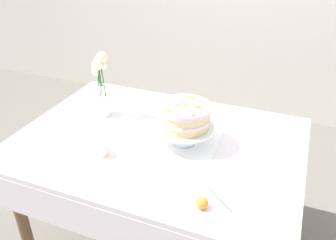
# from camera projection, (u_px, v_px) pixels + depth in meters

# --- Properties ---
(dining_table) EXTENTS (1.40, 1.00, 0.74)m
(dining_table) POSITION_uv_depth(u_px,v_px,m) (157.00, 156.00, 1.75)
(dining_table) COLOR white
(dining_table) RESTS_ON ground
(linen_napkin) EXTENTS (0.33, 0.33, 0.00)m
(linen_napkin) POSITION_uv_depth(u_px,v_px,m) (184.00, 143.00, 1.69)
(linen_napkin) COLOR white
(linen_napkin) RESTS_ON dining_table
(cake_stand) EXTENTS (0.29, 0.29, 0.10)m
(cake_stand) POSITION_uv_depth(u_px,v_px,m) (184.00, 129.00, 1.65)
(cake_stand) COLOR silver
(cake_stand) RESTS_ON linen_napkin
(layer_cake) EXTENTS (0.25, 0.25, 0.12)m
(layer_cake) POSITION_uv_depth(u_px,v_px,m) (185.00, 116.00, 1.62)
(layer_cake) COLOR beige
(layer_cake) RESTS_ON cake_stand
(flower_vase) EXTENTS (0.10, 0.10, 0.37)m
(flower_vase) POSITION_uv_depth(u_px,v_px,m) (102.00, 89.00, 1.86)
(flower_vase) COLOR silver
(flower_vase) RESTS_ON dining_table
(teacup) EXTENTS (0.13, 0.13, 0.06)m
(teacup) POSITION_uv_depth(u_px,v_px,m) (101.00, 151.00, 1.59)
(teacup) COLOR silver
(teacup) RESTS_ON dining_table
(fallen_rose) EXTENTS (0.14, 0.14, 0.05)m
(fallen_rose) POSITION_uv_depth(u_px,v_px,m) (203.00, 203.00, 1.30)
(fallen_rose) COLOR #2D6028
(fallen_rose) RESTS_ON dining_table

